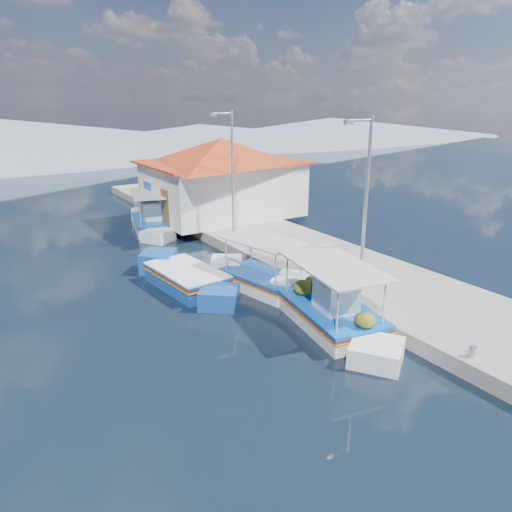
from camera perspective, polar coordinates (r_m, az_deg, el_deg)
ground at (r=13.59m, az=3.89°, el=-12.72°), size 160.00×160.00×0.00m
quay at (r=21.13m, az=7.18°, el=-0.47°), size 5.00×44.00×0.50m
bollards at (r=19.21m, az=3.81°, el=-1.03°), size 0.20×17.20×0.30m
main_caique at (r=15.69m, az=8.71°, el=-6.58°), size 2.88×6.93×2.32m
caique_green_canopy at (r=18.40m, az=0.69°, el=-2.94°), size 2.50×5.79×2.21m
caique_blue_hull at (r=18.76m, az=-8.36°, el=-2.79°), size 2.28×6.38×1.14m
caique_far at (r=27.33m, az=-12.33°, el=3.96°), size 3.00×6.45×2.33m
harbor_building at (r=27.98m, az=-4.06°, el=9.57°), size 10.49×10.49×4.40m
lamp_post_near at (r=16.44m, az=12.81°, el=6.83°), size 1.21×0.14×6.00m
lamp_post_far at (r=23.56m, az=-3.03°, el=10.60°), size 1.21×0.14×6.00m
mountain_ridge at (r=66.88m, az=-21.35°, el=12.82°), size 171.40×96.00×5.50m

